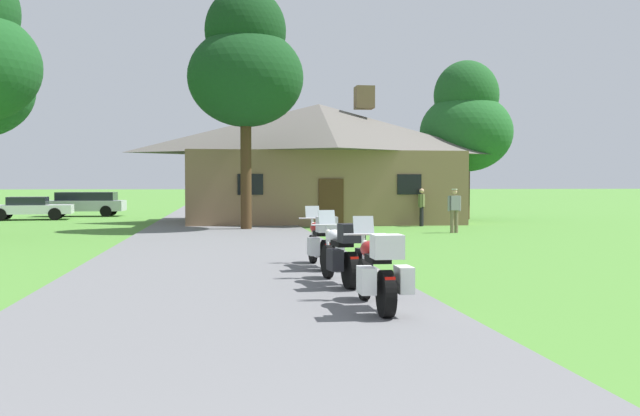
# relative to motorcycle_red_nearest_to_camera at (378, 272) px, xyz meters

# --- Properties ---
(ground_plane) EXTENTS (500.00, 500.00, 0.00)m
(ground_plane) POSITION_rel_motorcycle_red_nearest_to_camera_xyz_m (-2.08, 12.21, -0.61)
(ground_plane) COLOR #4C8433
(asphalt_driveway) EXTENTS (6.40, 80.00, 0.06)m
(asphalt_driveway) POSITION_rel_motorcycle_red_nearest_to_camera_xyz_m (-2.08, 10.21, -0.58)
(asphalt_driveway) COLOR slate
(asphalt_driveway) RESTS_ON ground
(motorcycle_red_nearest_to_camera) EXTENTS (0.72, 2.08, 1.30)m
(motorcycle_red_nearest_to_camera) POSITION_rel_motorcycle_red_nearest_to_camera_xyz_m (0.00, 0.00, 0.00)
(motorcycle_red_nearest_to_camera) COLOR black
(motorcycle_red_nearest_to_camera) RESTS_ON asphalt_driveway
(motorcycle_white_second_in_row) EXTENTS (0.88, 2.08, 1.30)m
(motorcycle_white_second_in_row) POSITION_rel_motorcycle_red_nearest_to_camera_xyz_m (-0.07, 2.57, 0.00)
(motorcycle_white_second_in_row) COLOR black
(motorcycle_white_second_in_row) RESTS_ON asphalt_driveway
(motorcycle_red_farthest_in_row) EXTENTS (0.79, 2.08, 1.30)m
(motorcycle_red_farthest_in_row) POSITION_rel_motorcycle_red_nearest_to_camera_xyz_m (-0.07, 5.18, 0.00)
(motorcycle_red_farthest_in_row) COLOR black
(motorcycle_red_farthest_in_row) RESTS_ON asphalt_driveway
(stone_lodge) EXTENTS (13.33, 8.10, 6.69)m
(stone_lodge) POSITION_rel_motorcycle_red_nearest_to_camera_xyz_m (2.57, 24.47, 2.37)
(stone_lodge) COLOR #896B4C
(stone_lodge) RESTS_ON ground
(bystander_olive_shirt_near_lodge) EXTENTS (0.37, 0.49, 1.67)m
(bystander_olive_shirt_near_lodge) POSITION_rel_motorcycle_red_nearest_to_camera_xyz_m (6.57, 20.31, 0.32)
(bystander_olive_shirt_near_lodge) COLOR black
(bystander_olive_shirt_near_lodge) RESTS_ON ground
(bystander_gray_shirt_beside_signpost) EXTENTS (0.54, 0.27, 1.69)m
(bystander_gray_shirt_beside_signpost) POSITION_rel_motorcycle_red_nearest_to_camera_xyz_m (6.60, 16.03, 0.34)
(bystander_gray_shirt_beside_signpost) COLOR #75664C
(bystander_gray_shirt_beside_signpost) RESTS_ON ground
(tree_by_lodge_front) EXTENTS (4.63, 4.63, 9.70)m
(tree_by_lodge_front) POSITION_rel_motorcycle_red_nearest_to_camera_xyz_m (-1.21, 18.63, 6.04)
(tree_by_lodge_front) COLOR #422D19
(tree_by_lodge_front) RESTS_ON ground
(tree_right_of_lodge) EXTENTS (4.85, 4.85, 8.35)m
(tree_right_of_lodge) POSITION_rel_motorcycle_red_nearest_to_camera_xyz_m (10.59, 25.88, 4.55)
(tree_right_of_lodge) COLOR #422D19
(tree_right_of_lodge) RESTS_ON ground
(parked_silver_suv_far_left) EXTENTS (4.65, 2.02, 1.40)m
(parked_silver_suv_far_left) POSITION_rel_motorcycle_red_nearest_to_camera_xyz_m (-10.03, 32.25, 0.17)
(parked_silver_suv_far_left) COLOR #ADAFB7
(parked_silver_suv_far_left) RESTS_ON ground
(parked_white_sedan_far_left) EXTENTS (4.38, 2.30, 1.20)m
(parked_white_sedan_far_left) POSITION_rel_motorcycle_red_nearest_to_camera_xyz_m (-12.09, 28.52, 0.03)
(parked_white_sedan_far_left) COLOR silver
(parked_white_sedan_far_left) RESTS_ON ground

